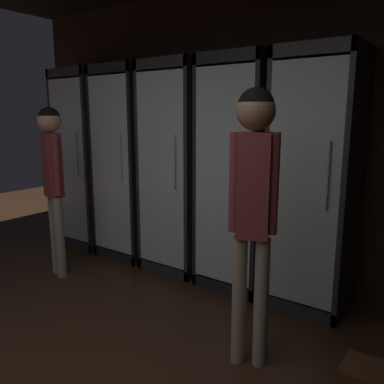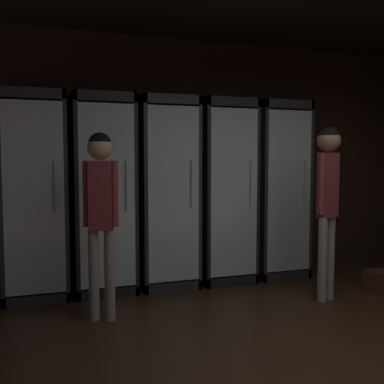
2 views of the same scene
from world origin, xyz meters
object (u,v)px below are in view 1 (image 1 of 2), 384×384
object	(u,v)px
cooler_left	(131,165)
cooler_far_right	(316,184)
shopper_near	(53,168)
cooler_center	(181,170)
cooler_right	(241,176)
shopper_far	(253,188)
cooler_far_left	(90,161)

from	to	relation	value
cooler_left	cooler_far_right	world-z (taller)	same
cooler_left	shopper_near	bearing A→B (deg)	-99.34
cooler_left	cooler_far_right	distance (m)	2.08
cooler_center	shopper_near	xyz separation A→B (m)	(-0.84, -0.90, 0.05)
cooler_right	shopper_far	bearing A→B (deg)	-57.85
cooler_far_left	cooler_far_right	world-z (taller)	same
cooler_far_right	shopper_far	bearing A→B (deg)	-91.18
shopper_near	shopper_far	size ratio (longest dim) A/B	0.95
shopper_near	cooler_right	bearing A→B (deg)	30.46
cooler_right	shopper_far	distance (m)	1.27
cooler_far_left	shopper_far	size ratio (longest dim) A/B	1.20
cooler_left	shopper_far	xyz separation A→B (m)	(2.06, -1.07, 0.12)
shopper_far	cooler_right	bearing A→B (deg)	122.15
cooler_center	shopper_near	bearing A→B (deg)	-132.96
cooler_left	shopper_far	bearing A→B (deg)	-27.41
cooler_far_left	shopper_near	world-z (taller)	cooler_far_left
cooler_center	cooler_left	bearing A→B (deg)	-179.97
cooler_center	cooler_far_right	distance (m)	1.39
cooler_far_left	cooler_center	world-z (taller)	same
cooler_right	shopper_near	xyz separation A→B (m)	(-1.54, -0.90, 0.05)
cooler_center	shopper_near	distance (m)	1.24
cooler_right	shopper_near	size ratio (longest dim) A/B	1.27
cooler_right	cooler_far_right	distance (m)	0.69
cooler_far_left	shopper_near	xyz separation A→B (m)	(0.54, -0.90, 0.05)
cooler_far_left	cooler_left	distance (m)	0.69
cooler_far_left	cooler_left	size ratio (longest dim) A/B	1.00
cooler_left	cooler_right	size ratio (longest dim) A/B	1.00
cooler_right	cooler_far_right	bearing A→B (deg)	0.11
cooler_far_right	shopper_near	world-z (taller)	cooler_far_right
cooler_center	shopper_far	distance (m)	1.74
cooler_left	cooler_far_right	bearing A→B (deg)	0.02
cooler_far_right	shopper_near	size ratio (longest dim) A/B	1.27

